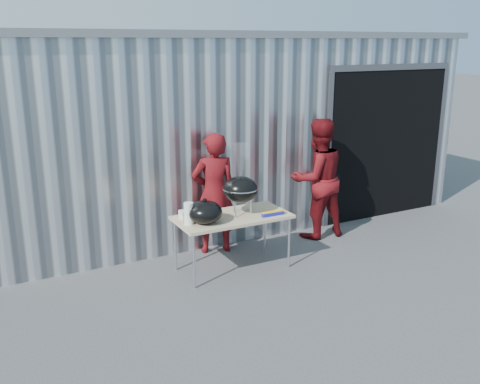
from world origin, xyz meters
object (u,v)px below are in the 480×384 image
folding_table (232,219)px  person_bystander (317,179)px  kettle_grill (240,184)px  person_cook (214,193)px

folding_table → person_bystander: (1.73, 0.52, 0.22)m
kettle_grill → person_bystander: 1.71m
person_bystander → folding_table: bearing=20.2°
folding_table → person_cook: (0.06, 0.69, 0.16)m
folding_table → kettle_grill: (0.12, -0.00, 0.46)m
kettle_grill → person_cook: 0.75m
kettle_grill → person_bystander: person_bystander is taller
folding_table → kettle_grill: size_ratio=1.59×
folding_table → person_bystander: 1.82m
person_cook → person_bystander: (1.67, -0.17, 0.05)m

